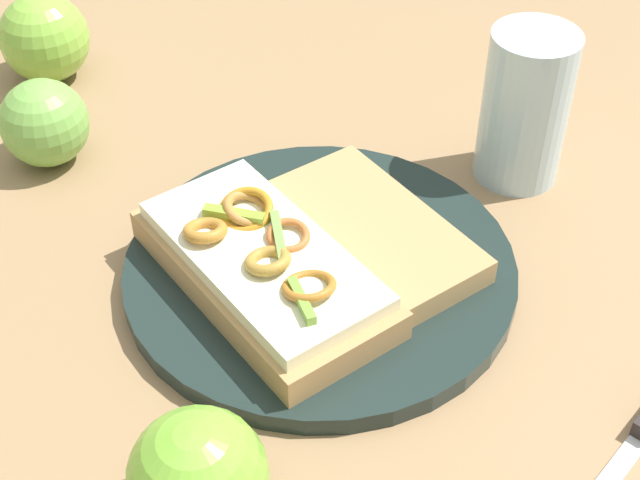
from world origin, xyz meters
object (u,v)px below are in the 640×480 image
sandwich (266,269)px  apple_1 (198,477)px  apple_0 (44,123)px  drinking_glass (525,107)px  bread_slice_side (370,227)px  apple_3 (44,38)px  plate (320,270)px

sandwich → apple_1: (-0.10, -0.13, 0.01)m
apple_0 → drinking_glass: 0.37m
sandwich → bread_slice_side: bearing=-90.6°
bread_slice_side → apple_3: apple_3 is taller
plate → drinking_glass: size_ratio=2.22×
bread_slice_side → apple_3: bearing=14.1°
plate → sandwich: 0.05m
apple_0 → apple_3: apple_3 is taller
plate → apple_3: size_ratio=3.44×
bread_slice_side → apple_0: 0.27m
plate → apple_3: bearing=103.0°
bread_slice_side → drinking_glass: size_ratio=1.31×
plate → bread_slice_side: 0.05m
apple_0 → sandwich: bearing=-71.8°
plate → drinking_glass: 0.20m
plate → sandwich: (-0.04, -0.00, 0.02)m
plate → apple_0: bearing=117.7°
sandwich → apple_3: apple_3 is taller
bread_slice_side → drinking_glass: 0.15m
sandwich → apple_0: 0.24m
apple_1 → apple_0: bearing=85.2°
plate → bread_slice_side: bearing=6.7°
bread_slice_side → apple_3: size_ratio=2.04×
apple_1 → drinking_glass: size_ratio=0.61×
plate → apple_1: bearing=-138.5°
sandwich → drinking_glass: size_ratio=1.65×
bread_slice_side → apple_0: bearing=30.5°
drinking_glass → sandwich: bearing=-172.4°
drinking_glass → apple_1: bearing=-155.0°
apple_0 → apple_1: bearing=-94.8°
apple_3 → drinking_glass: bearing=-49.5°
sandwich → apple_3: bearing=-0.7°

